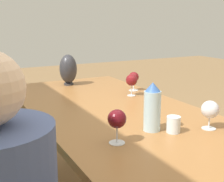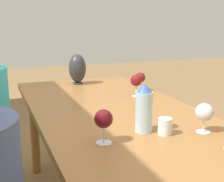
# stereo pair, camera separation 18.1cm
# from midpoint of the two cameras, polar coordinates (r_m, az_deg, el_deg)

# --- Properties ---
(dining_table) EXTENTS (2.33, 0.90, 0.75)m
(dining_table) POSITION_cam_midpoint_polar(r_m,az_deg,el_deg) (1.66, 0.52, -7.47)
(dining_table) COLOR #936033
(dining_table) RESTS_ON ground_plane
(water_bottle) EXTENTS (0.08, 0.08, 0.23)m
(water_bottle) POSITION_cam_midpoint_polar(r_m,az_deg,el_deg) (1.43, 3.81, -3.06)
(water_bottle) COLOR #ADCCD6
(water_bottle) RESTS_ON dining_table
(water_tumbler) EXTENTS (0.06, 0.06, 0.08)m
(water_tumbler) POSITION_cam_midpoint_polar(r_m,az_deg,el_deg) (1.44, 7.67, -6.14)
(water_tumbler) COLOR silver
(water_tumbler) RESTS_ON dining_table
(vase) EXTENTS (0.14, 0.14, 0.24)m
(vase) POSITION_cam_midpoint_polar(r_m,az_deg,el_deg) (2.48, -10.10, 3.93)
(vase) COLOR #2D2D33
(vase) RESTS_ON dining_table
(wine_glass_1) EXTENTS (0.08, 0.08, 0.15)m
(wine_glass_1) POSITION_cam_midpoint_polar(r_m,az_deg,el_deg) (2.09, 1.14, 1.92)
(wine_glass_1) COLOR silver
(wine_glass_1) RESTS_ON dining_table
(wine_glass_3) EXTENTS (0.07, 0.07, 0.14)m
(wine_glass_3) POSITION_cam_midpoint_polar(r_m,az_deg,el_deg) (2.25, 1.70, 2.46)
(wine_glass_3) COLOR silver
(wine_glass_3) RESTS_ON dining_table
(wine_glass_4) EXTENTS (0.08, 0.08, 0.14)m
(wine_glass_4) POSITION_cam_midpoint_polar(r_m,az_deg,el_deg) (1.50, 14.25, -3.42)
(wine_glass_4) COLOR silver
(wine_glass_4) RESTS_ON dining_table
(wine_glass_5) EXTENTS (0.08, 0.08, 0.15)m
(wine_glass_5) POSITION_cam_midpoint_polar(r_m,az_deg,el_deg) (1.29, -3.12, -5.31)
(wine_glass_5) COLOR silver
(wine_glass_5) RESTS_ON dining_table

